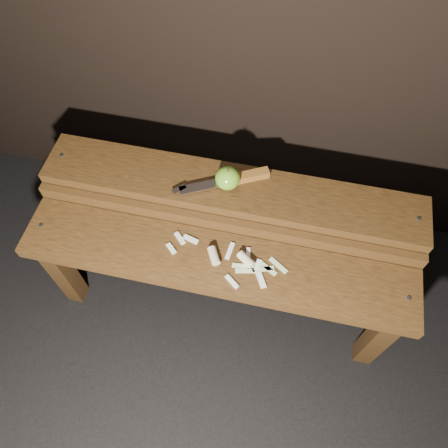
% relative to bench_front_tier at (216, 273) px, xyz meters
% --- Properties ---
extents(ground, '(60.00, 60.00, 0.00)m').
position_rel_bench_front_tier_xyz_m(ground, '(0.00, 0.06, -0.35)').
color(ground, black).
extents(bench_front_tier, '(1.20, 0.20, 0.42)m').
position_rel_bench_front_tier_xyz_m(bench_front_tier, '(0.00, 0.00, 0.00)').
color(bench_front_tier, '#301D0C').
rests_on(bench_front_tier, ground).
extents(bench_rear_tier, '(1.20, 0.21, 0.50)m').
position_rel_bench_front_tier_xyz_m(bench_rear_tier, '(0.00, 0.23, 0.06)').
color(bench_rear_tier, '#301D0C').
rests_on(bench_rear_tier, ground).
extents(apple, '(0.08, 0.08, 0.08)m').
position_rel_bench_front_tier_xyz_m(apple, '(-0.01, 0.23, 0.18)').
color(apple, '#60961E').
rests_on(apple, bench_rear_tier).
extents(knife, '(0.28, 0.16, 0.03)m').
position_rel_bench_front_tier_xyz_m(knife, '(0.01, 0.25, 0.16)').
color(knife, brown).
rests_on(knife, bench_rear_tier).
extents(apple_scraps, '(0.37, 0.15, 0.03)m').
position_rel_bench_front_tier_xyz_m(apple_scraps, '(0.05, 0.02, 0.08)').
color(apple_scraps, beige).
rests_on(apple_scraps, bench_front_tier).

